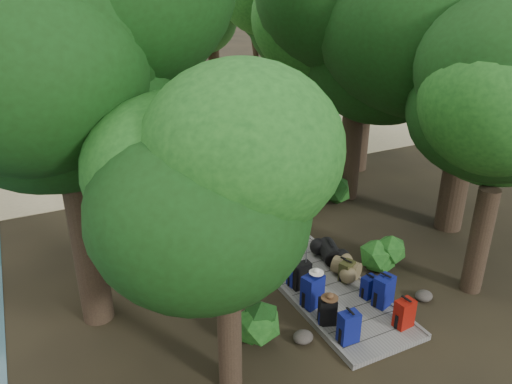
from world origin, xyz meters
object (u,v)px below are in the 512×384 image
duffel_right_khaki (346,268)px  lone_suitcase_on_sand (194,150)px  kayak (79,146)px  backpack_right_a (404,312)px  backpack_left_a (349,326)px  backpack_left_b (327,310)px  backpack_right_b (384,289)px  backpack_left_c (313,289)px  suitcase_on_boardwalk (301,275)px  sun_lounger (250,132)px  backpack_right_c (369,286)px  backpack_left_d (295,275)px  backpack_right_d (347,270)px  duffel_right_black (330,252)px

duffel_right_khaki → lone_suitcase_on_sand: (-0.35, 10.05, 0.02)m
kayak → backpack_right_a: bearing=-58.9°
backpack_left_a → backpack_left_b: backpack_left_a is taller
backpack_right_b → kayak: size_ratio=0.24×
backpack_left_c → lone_suitcase_on_sand: backpack_left_c is taller
backpack_left_b → suitcase_on_boardwalk: bearing=103.5°
lone_suitcase_on_sand → kayak: lone_suitcase_on_sand is taller
suitcase_on_boardwalk → sun_lounger: bearing=70.2°
duffel_right_khaki → backpack_right_b: bearing=-116.4°
backpack_left_a → backpack_right_c: size_ratio=1.30×
backpack_right_a → duffel_right_khaki: size_ratio=1.07×
backpack_right_c → kayak: bearing=95.6°
backpack_left_b → backpack_left_d: size_ratio=1.28×
backpack_left_b → suitcase_on_boardwalk: backpack_left_b is taller
suitcase_on_boardwalk → backpack_left_d: bearing=111.4°
backpack_right_b → duffel_right_khaki: backpack_right_b is taller
backpack_left_c → backpack_right_d: 1.41m
backpack_left_a → backpack_left_d: backpack_left_a is taller
backpack_left_c → backpack_left_b: bearing=-109.5°
backpack_right_c → lone_suitcase_on_sand: size_ratio=0.85×
backpack_right_b → sun_lounger: 13.12m
backpack_right_b → backpack_left_a: bearing=-172.6°
backpack_right_b → backpack_right_c: backpack_right_b is taller
backpack_right_a → backpack_right_b: size_ratio=0.88×
suitcase_on_boardwalk → kayak: size_ratio=0.20×
duffel_right_khaki → suitcase_on_boardwalk: bearing=149.8°
backpack_left_c → backpack_right_c: 1.40m
backpack_right_a → sun_lounger: size_ratio=0.42×
backpack_right_a → backpack_right_b: backpack_right_b is taller
backpack_left_b → sun_lounger: bearing=92.7°
lone_suitcase_on_sand → backpack_right_d: bearing=-69.0°
backpack_left_a → duffel_right_black: (1.43, 2.79, -0.14)m
duffel_right_khaki → backpack_right_c: bearing=-121.6°
backpack_left_d → suitcase_on_boardwalk: (0.07, -0.18, 0.07)m
backpack_left_b → backpack_right_b: backpack_right_b is taller
backpack_right_c → duffel_right_black: (0.09, 1.74, -0.05)m
backpack_left_d → kayak: 13.31m
duffel_right_black → sun_lounger: size_ratio=0.45×
backpack_right_c → kayak: 14.79m
backpack_left_d → backpack_right_d: bearing=-24.0°
backpack_left_a → backpack_right_a: size_ratio=1.07×
backpack_left_c → backpack_right_d: size_ratio=1.56×
backpack_left_c → backpack_right_d: bearing=5.3°
backpack_left_d → backpack_right_c: 1.75m
backpack_right_d → suitcase_on_boardwalk: (-1.16, 0.21, 0.06)m
backpack_left_d → backpack_right_c: bearing=-48.9°
backpack_left_d → kayak: size_ratio=0.16×
backpack_right_b → duffel_right_khaki: size_ratio=1.22×
backpack_right_c → backpack_right_d: bearing=82.1°
backpack_left_c → lone_suitcase_on_sand: (1.06, 10.72, -0.19)m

